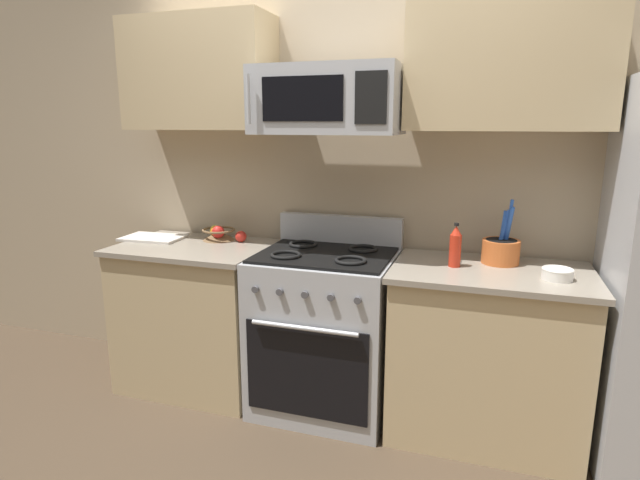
{
  "coord_description": "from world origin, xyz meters",
  "views": [
    {
      "loc": [
        0.85,
        -1.96,
        1.63
      ],
      "look_at": [
        0.01,
        0.56,
        1.03
      ],
      "focal_mm": 28.99,
      "sensor_mm": 36.0,
      "label": 1
    }
  ],
  "objects_px": {
    "range_oven": "(325,329)",
    "apple_loose": "(241,236)",
    "bottle_hot_sauce": "(455,247)",
    "utensil_crock": "(501,250)",
    "fruit_basket": "(218,233)",
    "cutting_board": "(153,238)",
    "microwave": "(327,100)",
    "prep_bowl": "(557,273)"
  },
  "relations": [
    {
      "from": "range_oven",
      "to": "cutting_board",
      "type": "relative_size",
      "value": 2.91
    },
    {
      "from": "apple_loose",
      "to": "cutting_board",
      "type": "bearing_deg",
      "value": -170.1
    },
    {
      "from": "range_oven",
      "to": "fruit_basket",
      "type": "distance_m",
      "value": 0.92
    },
    {
      "from": "fruit_basket",
      "to": "apple_loose",
      "type": "xyz_separation_m",
      "value": [
        0.16,
        -0.0,
        -0.01
      ]
    },
    {
      "from": "fruit_basket",
      "to": "prep_bowl",
      "type": "height_order",
      "value": "fruit_basket"
    },
    {
      "from": "microwave",
      "to": "bottle_hot_sauce",
      "type": "height_order",
      "value": "microwave"
    },
    {
      "from": "utensil_crock",
      "to": "cutting_board",
      "type": "xyz_separation_m",
      "value": [
        -2.1,
        -0.08,
        -0.06
      ]
    },
    {
      "from": "range_oven",
      "to": "apple_loose",
      "type": "xyz_separation_m",
      "value": [
        -0.61,
        0.16,
        0.47
      ]
    },
    {
      "from": "utensil_crock",
      "to": "cutting_board",
      "type": "distance_m",
      "value": 2.11
    },
    {
      "from": "apple_loose",
      "to": "utensil_crock",
      "type": "bearing_deg",
      "value": -0.84
    },
    {
      "from": "microwave",
      "to": "bottle_hot_sauce",
      "type": "distance_m",
      "value": 1.02
    },
    {
      "from": "range_oven",
      "to": "cutting_board",
      "type": "height_order",
      "value": "range_oven"
    },
    {
      "from": "range_oven",
      "to": "utensil_crock",
      "type": "distance_m",
      "value": 1.06
    },
    {
      "from": "fruit_basket",
      "to": "bottle_hot_sauce",
      "type": "height_order",
      "value": "bottle_hot_sauce"
    },
    {
      "from": "range_oven",
      "to": "bottle_hot_sauce",
      "type": "relative_size",
      "value": 4.77
    },
    {
      "from": "utensil_crock",
      "to": "fruit_basket",
      "type": "xyz_separation_m",
      "value": [
        -1.69,
        0.03,
        -0.03
      ]
    },
    {
      "from": "range_oven",
      "to": "bottle_hot_sauce",
      "type": "xyz_separation_m",
      "value": [
        0.7,
        0.0,
        0.54
      ]
    },
    {
      "from": "cutting_board",
      "to": "apple_loose",
      "type": "bearing_deg",
      "value": 9.9
    },
    {
      "from": "utensil_crock",
      "to": "cutting_board",
      "type": "bearing_deg",
      "value": -177.88
    },
    {
      "from": "range_oven",
      "to": "utensil_crock",
      "type": "height_order",
      "value": "utensil_crock"
    },
    {
      "from": "utensil_crock",
      "to": "microwave",
      "type": "bearing_deg",
      "value": -172.96
    },
    {
      "from": "range_oven",
      "to": "prep_bowl",
      "type": "distance_m",
      "value": 1.27
    },
    {
      "from": "range_oven",
      "to": "bottle_hot_sauce",
      "type": "distance_m",
      "value": 0.88
    },
    {
      "from": "fruit_basket",
      "to": "prep_bowl",
      "type": "xyz_separation_m",
      "value": [
        1.94,
        -0.25,
        -0.02
      ]
    },
    {
      "from": "fruit_basket",
      "to": "cutting_board",
      "type": "bearing_deg",
      "value": -166.02
    },
    {
      "from": "fruit_basket",
      "to": "range_oven",
      "type": "bearing_deg",
      "value": -12.36
    },
    {
      "from": "range_oven",
      "to": "bottle_hot_sauce",
      "type": "bearing_deg",
      "value": 0.04
    },
    {
      "from": "apple_loose",
      "to": "microwave",
      "type": "bearing_deg",
      "value": -12.7
    },
    {
      "from": "range_oven",
      "to": "fruit_basket",
      "type": "xyz_separation_m",
      "value": [
        -0.77,
        0.17,
        0.48
      ]
    },
    {
      "from": "microwave",
      "to": "utensil_crock",
      "type": "distance_m",
      "value": 1.21
    },
    {
      "from": "microwave",
      "to": "bottle_hot_sauce",
      "type": "xyz_separation_m",
      "value": [
        0.7,
        -0.03,
        -0.74
      ]
    },
    {
      "from": "fruit_basket",
      "to": "bottle_hot_sauce",
      "type": "distance_m",
      "value": 1.48
    },
    {
      "from": "cutting_board",
      "to": "range_oven",
      "type": "bearing_deg",
      "value": -3.15
    },
    {
      "from": "microwave",
      "to": "prep_bowl",
      "type": "distance_m",
      "value": 1.43
    },
    {
      "from": "apple_loose",
      "to": "prep_bowl",
      "type": "distance_m",
      "value": 1.8
    },
    {
      "from": "range_oven",
      "to": "apple_loose",
      "type": "bearing_deg",
      "value": 164.77
    },
    {
      "from": "fruit_basket",
      "to": "prep_bowl",
      "type": "bearing_deg",
      "value": -7.25
    },
    {
      "from": "range_oven",
      "to": "utensil_crock",
      "type": "xyz_separation_m",
      "value": [
        0.92,
        0.14,
        0.51
      ]
    },
    {
      "from": "cutting_board",
      "to": "bottle_hot_sauce",
      "type": "relative_size",
      "value": 1.64
    },
    {
      "from": "fruit_basket",
      "to": "bottle_hot_sauce",
      "type": "relative_size",
      "value": 0.9
    },
    {
      "from": "microwave",
      "to": "apple_loose",
      "type": "height_order",
      "value": "microwave"
    },
    {
      "from": "range_oven",
      "to": "prep_bowl",
      "type": "xyz_separation_m",
      "value": [
        1.18,
        -0.08,
        0.47
      ]
    }
  ]
}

